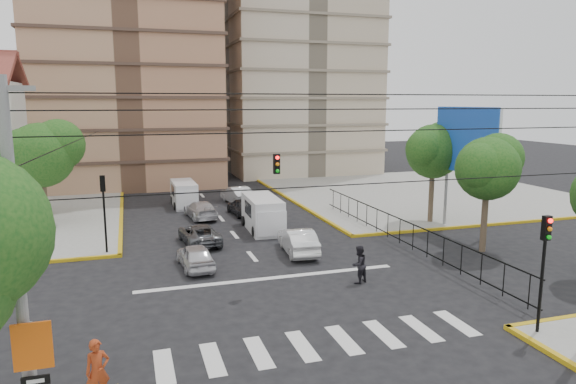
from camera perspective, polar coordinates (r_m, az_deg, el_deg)
name	(u,v)px	position (r m, az deg, el deg)	size (l,w,h in m)	color
ground	(277,286)	(24.50, -1.23, -10.45)	(160.00, 160.00, 0.00)	black
sidewalk_ne	(420,192)	(50.36, 14.49, -0.05)	(26.00, 26.00, 0.15)	gray
crosswalk_stripes	(323,343)	(19.27, 3.95, -16.36)	(12.00, 2.40, 0.01)	silver
stop_line	(270,278)	(25.59, -1.99, -9.55)	(13.00, 0.40, 0.01)	silver
park_fence	(399,246)	(31.85, 12.26, -5.84)	(0.10, 22.50, 1.66)	black
billboard	(466,142)	(35.03, 19.21, 5.23)	(0.36, 6.20, 8.10)	slate
tree_park_a	(489,166)	(31.15, 21.42, 2.75)	(4.41, 3.60, 6.83)	#473828
tree_park_c	(434,149)	(37.34, 15.96, 4.64)	(4.65, 3.80, 7.25)	#473828
tree_tudor	(43,152)	(38.63, -25.62, 4.03)	(5.39, 4.40, 7.43)	#473828
traffic_light_se	(544,255)	(20.82, 26.56, -6.24)	(0.28, 0.22, 4.40)	black
traffic_light_nw	(104,201)	(30.39, -19.80, -0.94)	(0.28, 0.22, 4.40)	black
traffic_light_hanging	(290,167)	(21.18, 0.24, 2.79)	(18.00, 9.12, 0.92)	black
utility_pole_sw	(18,263)	(13.85, -27.83, -7.03)	(1.40, 0.28, 9.00)	slate
district_sign	(34,357)	(14.41, -26.42, -16.14)	(0.90, 0.12, 3.20)	slate
van_right_lane	(263,215)	(34.42, -2.74, -2.55)	(2.15, 5.10, 2.27)	silver
van_left_lane	(184,195)	(43.25, -11.45, -0.31)	(1.94, 4.57, 2.05)	silver
car_silver_front_left	(195,256)	(27.31, -10.25, -7.01)	(1.53, 3.81, 1.30)	silver
car_white_front_right	(298,241)	(29.45, 1.13, -5.44)	(1.55, 4.44, 1.46)	white
car_grey_mid_left	(199,234)	(31.83, -9.82, -4.62)	(2.04, 4.43, 1.23)	#575A5F
car_silver_rear_left	(201,210)	(38.80, -9.68, -1.94)	(1.82, 4.47, 1.30)	silver
car_darkgrey_mid_right	(242,206)	(39.42, -5.08, -1.60)	(1.60, 3.98, 1.36)	#29292C
car_white_rear_right	(237,195)	(44.07, -5.67, -0.30)	(1.56, 4.48, 1.48)	silver
pedestrian_sw_corner	(98,371)	(16.21, -20.40, -18.14)	(0.67, 0.44, 1.85)	#A33919
pedestrian_crosswalk	(359,264)	(24.90, 7.87, -7.98)	(0.89, 0.69, 1.83)	black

